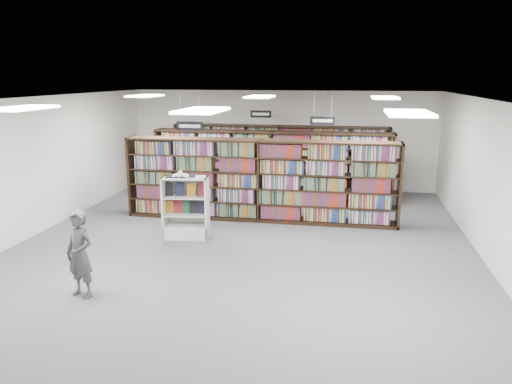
% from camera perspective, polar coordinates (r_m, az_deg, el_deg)
% --- Properties ---
extents(floor, '(12.00, 12.00, 0.00)m').
position_cam_1_polar(floor, '(11.16, -1.39, -6.05)').
color(floor, '#4C4C51').
rests_on(floor, ground).
extents(ceiling, '(10.00, 12.00, 0.10)m').
position_cam_1_polar(ceiling, '(10.54, -1.49, 10.60)').
color(ceiling, white).
rests_on(ceiling, wall_back).
extents(wall_back, '(10.00, 0.10, 3.20)m').
position_cam_1_polar(wall_back, '(16.58, 2.86, 5.98)').
color(wall_back, white).
rests_on(wall_back, ground).
extents(wall_front, '(10.00, 0.10, 3.20)m').
position_cam_1_polar(wall_front, '(5.25, -15.28, -10.58)').
color(wall_front, white).
rests_on(wall_front, ground).
extents(wall_left, '(0.10, 12.00, 3.20)m').
position_cam_1_polar(wall_left, '(12.73, -24.07, 2.66)').
color(wall_left, white).
rests_on(wall_left, ground).
extents(wall_right, '(0.10, 12.00, 3.20)m').
position_cam_1_polar(wall_right, '(10.88, 25.29, 0.92)').
color(wall_right, white).
rests_on(wall_right, ground).
extents(bookshelf_row_near, '(7.00, 0.60, 2.10)m').
position_cam_1_polar(bookshelf_row_near, '(12.77, 0.43, 1.33)').
color(bookshelf_row_near, black).
rests_on(bookshelf_row_near, floor).
extents(bookshelf_row_mid, '(7.00, 0.60, 2.10)m').
position_cam_1_polar(bookshelf_row_mid, '(14.71, 1.79, 2.90)').
color(bookshelf_row_mid, black).
rests_on(bookshelf_row_mid, floor).
extents(bookshelf_row_far, '(7.00, 0.60, 2.10)m').
position_cam_1_polar(bookshelf_row_far, '(16.36, 2.70, 3.94)').
color(bookshelf_row_far, black).
rests_on(bookshelf_row_far, floor).
extents(aisle_sign_left, '(0.65, 0.02, 0.80)m').
position_cam_1_polar(aisle_sign_left, '(11.94, -7.58, 7.58)').
color(aisle_sign_left, '#B2B2B7').
rests_on(aisle_sign_left, ceiling).
extents(aisle_sign_right, '(0.65, 0.02, 0.80)m').
position_cam_1_polar(aisle_sign_right, '(13.37, 7.61, 8.17)').
color(aisle_sign_right, '#B2B2B7').
rests_on(aisle_sign_right, ceiling).
extents(aisle_sign_center, '(0.65, 0.02, 0.80)m').
position_cam_1_polar(aisle_sign_center, '(15.58, 0.56, 8.98)').
color(aisle_sign_center, '#B2B2B7').
rests_on(aisle_sign_center, ceiling).
extents(troffer_front_left, '(0.60, 1.20, 0.04)m').
position_cam_1_polar(troffer_front_left, '(8.97, -25.12, 8.67)').
color(troffer_front_left, white).
rests_on(troffer_front_left, ceiling).
extents(troffer_front_center, '(0.60, 1.20, 0.04)m').
position_cam_1_polar(troffer_front_center, '(7.64, -6.20, 9.25)').
color(troffer_front_center, white).
rests_on(troffer_front_center, ceiling).
extents(troffer_front_right, '(0.60, 1.20, 0.04)m').
position_cam_1_polar(troffer_front_right, '(7.37, 17.04, 8.61)').
color(troffer_front_right, white).
rests_on(troffer_front_right, ceiling).
extents(troffer_back_left, '(0.60, 1.20, 0.04)m').
position_cam_1_polar(troffer_back_left, '(13.36, -12.56, 10.67)').
color(troffer_back_left, white).
rests_on(troffer_back_left, ceiling).
extents(troffer_back_center, '(0.60, 1.20, 0.04)m').
position_cam_1_polar(troffer_back_center, '(12.51, 0.44, 10.83)').
color(troffer_back_center, white).
rests_on(troffer_back_center, ceiling).
extents(troffer_back_right, '(0.60, 1.20, 0.04)m').
position_cam_1_polar(troffer_back_right, '(12.34, 14.53, 10.39)').
color(troffer_back_right, white).
rests_on(troffer_back_right, ceiling).
extents(endcap_display, '(1.08, 0.63, 1.44)m').
position_cam_1_polar(endcap_display, '(11.64, -7.95, -2.87)').
color(endcap_display, silver).
rests_on(endcap_display, floor).
extents(open_book, '(0.74, 0.54, 0.13)m').
position_cam_1_polar(open_book, '(11.45, -8.65, 1.93)').
color(open_book, black).
rests_on(open_book, endcap_display).
extents(shopper, '(0.63, 0.51, 1.50)m').
position_cam_1_polar(shopper, '(8.92, -19.49, -6.72)').
color(shopper, '#4B4751').
rests_on(shopper, floor).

